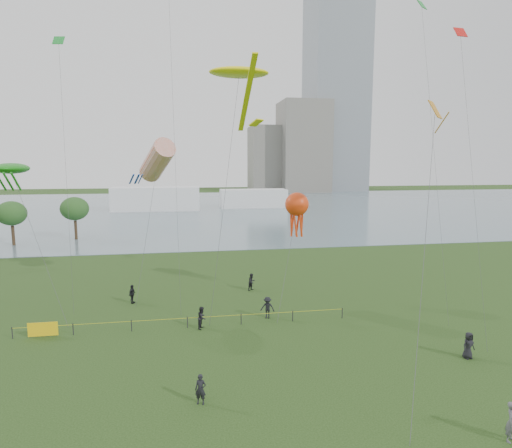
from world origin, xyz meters
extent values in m
plane|color=#1A3310|center=(0.00, 0.00, 0.00)|extent=(400.00, 400.00, 0.00)
cube|color=slate|center=(0.00, 100.00, 0.02)|extent=(400.00, 120.00, 0.08)
cube|color=slate|center=(62.00, 168.00, 60.00)|extent=(24.00, 24.00, 120.00)
cube|color=slate|center=(46.00, 162.00, 19.00)|extent=(20.00, 20.00, 38.00)
cube|color=slate|center=(32.00, 168.00, 14.00)|extent=(16.00, 18.00, 28.00)
cube|color=white|center=(-12.00, 95.00, 3.00)|extent=(22.00, 8.00, 6.00)
cube|color=white|center=(14.00, 98.00, 2.50)|extent=(18.00, 7.00, 5.00)
cylinder|color=#332517|center=(-21.92, 52.89, 1.53)|extent=(0.44, 0.44, 3.06)
ellipsoid|color=#2D5822|center=(-21.92, 52.89, 4.97)|extent=(4.35, 4.35, 3.67)
cylinder|color=#332517|center=(-29.81, 49.16, 1.48)|extent=(0.44, 0.44, 2.96)
ellipsoid|color=#2D5822|center=(-29.81, 49.16, 4.81)|extent=(4.21, 4.21, 3.55)
cylinder|color=black|center=(-16.72, 12.51, 0.42)|extent=(0.07, 0.07, 0.85)
cylinder|color=black|center=(-12.72, 12.51, 0.42)|extent=(0.07, 0.07, 0.85)
cylinder|color=black|center=(-8.72, 12.51, 0.42)|extent=(0.07, 0.07, 0.85)
cylinder|color=black|center=(-4.72, 12.51, 0.42)|extent=(0.07, 0.07, 0.85)
cylinder|color=black|center=(-0.72, 12.51, 0.42)|extent=(0.07, 0.07, 0.85)
cylinder|color=black|center=(3.28, 12.51, 0.42)|extent=(0.07, 0.07, 0.85)
cylinder|color=black|center=(7.28, 12.51, 0.42)|extent=(0.07, 0.07, 0.85)
cylinder|color=#BEC517|center=(-4.72, 12.51, 0.75)|extent=(24.00, 0.03, 0.03)
cube|color=yellow|center=(-14.72, 12.51, 0.55)|extent=(2.00, 0.04, 1.00)
imported|color=#525459|center=(9.11, -3.01, 0.90)|extent=(0.79, 0.72, 1.80)
imported|color=black|center=(-3.65, 12.23, 0.82)|extent=(0.88, 0.97, 1.65)
imported|color=black|center=(1.50, 13.49, 0.86)|extent=(1.26, 0.99, 1.72)
imported|color=black|center=(-9.40, 18.99, 0.82)|extent=(0.72, 1.04, 1.63)
imported|color=black|center=(12.49, 4.57, 0.84)|extent=(0.90, 0.67, 1.68)
imported|color=black|center=(-4.14, 2.17, 0.78)|extent=(0.65, 0.52, 1.56)
imported|color=black|center=(1.45, 21.07, 0.82)|extent=(1.01, 0.98, 1.64)
cylinder|color=#3F3F42|center=(-1.72, 14.25, 9.49)|extent=(2.76, 3.12, 18.98)
ellipsoid|color=yellow|center=(-0.36, 15.79, 18.97)|extent=(4.65, 2.91, 0.73)
cube|color=yellow|center=(-0.36, 11.59, 16.57)|extent=(0.36, 6.98, 4.09)
cube|color=yellow|center=(-0.36, 7.79, 14.47)|extent=(0.95, 0.95, 0.42)
cylinder|color=#3F3F42|center=(-8.03, 19.62, 6.16)|extent=(1.99, 3.51, 12.32)
cylinder|color=red|center=(-7.05, 21.36, 12.32)|extent=(3.85, 5.26, 3.96)
cylinder|color=#1738A5|center=(-8.45, 20.16, 10.72)|extent=(0.60, 1.13, 0.88)
cylinder|color=#1738A5|center=(-8.73, 20.54, 10.72)|extent=(0.60, 1.13, 0.88)
cylinder|color=#1738A5|center=(-9.18, 20.40, 10.72)|extent=(0.60, 1.13, 0.88)
cylinder|color=#1738A5|center=(-9.18, 19.93, 10.72)|extent=(0.60, 1.13, 0.88)
cylinder|color=#1738A5|center=(-8.73, 19.78, 10.72)|extent=(0.60, 1.13, 0.88)
cylinder|color=#3F3F42|center=(-15.98, 16.81, 5.83)|extent=(5.10, 5.55, 11.66)
ellipsoid|color=#197C16|center=(-18.51, 19.57, 11.65)|extent=(2.49, 4.48, 0.87)
cylinder|color=#197C16|center=(-18.76, 17.97, 10.65)|extent=(0.16, 1.79, 1.54)
cylinder|color=#197C16|center=(-18.21, 17.97, 10.65)|extent=(0.16, 1.79, 1.54)
cylinder|color=#197C16|center=(-17.66, 17.97, 10.65)|extent=(0.16, 1.79, 1.54)
cylinder|color=#3F3F42|center=(3.61, 15.60, 4.22)|extent=(3.18, 6.46, 8.45)
sphere|color=red|center=(5.19, 18.82, 8.43)|extent=(2.12, 2.12, 2.12)
cylinder|color=red|center=(5.69, 18.82, 6.83)|extent=(0.18, 0.54, 2.60)
cylinder|color=red|center=(5.44, 19.25, 6.83)|extent=(0.49, 0.36, 2.61)
cylinder|color=red|center=(4.94, 19.25, 6.83)|extent=(0.49, 0.36, 2.61)
cylinder|color=red|center=(4.69, 18.82, 6.83)|extent=(0.18, 0.54, 2.60)
cylinder|color=red|center=(4.94, 18.38, 6.83)|extent=(0.49, 0.36, 2.61)
cylinder|color=red|center=(5.44, 18.38, 6.83)|extent=(0.49, 0.36, 2.61)
cylinder|color=#3F3F42|center=(8.83, 4.01, 7.92)|extent=(8.47, 13.21, 15.86)
cube|color=orange|center=(13.05, 10.60, 15.85)|extent=(1.56, 1.56, 1.27)
cylinder|color=orange|center=(13.05, 9.70, 14.85)|extent=(0.08, 1.58, 1.35)
cube|color=#198C2D|center=(-14.78, 21.50, 22.23)|extent=(1.04, 1.00, 0.76)
cube|color=#198C2D|center=(14.92, 16.43, 25.00)|extent=(0.93, 0.60, 0.76)
cube|color=red|center=(15.47, 11.83, 21.55)|extent=(0.97, 0.68, 0.76)
camera|label=1|loc=(-4.71, -18.12, 12.05)|focal=30.00mm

